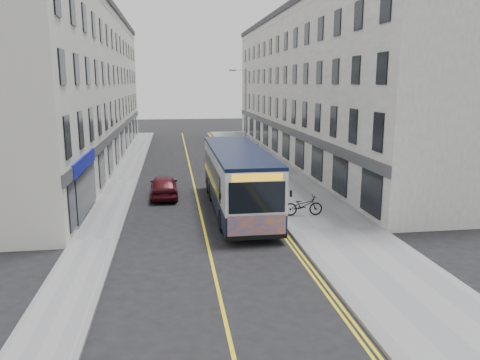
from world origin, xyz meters
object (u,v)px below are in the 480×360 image
object	(u,v)px
city_bus	(237,177)
pedestrian_far	(257,156)
bicycle	(303,205)
streetlamp	(245,117)
car_maroon	(164,186)
car_white	(217,154)
pedestrian_near	(250,160)

from	to	relation	value
city_bus	pedestrian_far	world-z (taller)	city_bus
bicycle	streetlamp	bearing A→B (deg)	7.59
car_maroon	streetlamp	bearing A→B (deg)	-131.26
bicycle	car_white	bearing A→B (deg)	11.47
pedestrian_near	bicycle	bearing A→B (deg)	-71.48
bicycle	pedestrian_near	world-z (taller)	pedestrian_near
streetlamp	bicycle	size ratio (longest dim) A/B	3.92
streetlamp	city_bus	distance (m)	11.51
pedestrian_far	streetlamp	bearing A→B (deg)	-137.35
streetlamp	pedestrian_far	distance (m)	3.77
streetlamp	car_maroon	distance (m)	10.28
pedestrian_far	car_white	world-z (taller)	pedestrian_far
city_bus	pedestrian_near	xyz separation A→B (m)	(2.52, 11.12, -0.94)
city_bus	car_white	size ratio (longest dim) A/B	2.66
streetlamp	car_maroon	xyz separation A→B (m)	(-6.17, -7.35, -3.68)
streetlamp	pedestrian_near	bearing A→B (deg)	11.10
car_white	car_maroon	distance (m)	13.19
streetlamp	pedestrian_near	size ratio (longest dim) A/B	4.84
city_bus	bicycle	distance (m)	3.90
pedestrian_near	pedestrian_far	world-z (taller)	pedestrian_far
car_maroon	pedestrian_near	bearing A→B (deg)	-132.79
city_bus	car_white	distance (m)	16.12
city_bus	bicycle	world-z (taller)	city_bus
streetlamp	pedestrian_near	xyz separation A→B (m)	(0.41, 0.08, -3.44)
car_maroon	car_white	bearing A→B (deg)	-111.25
pedestrian_near	pedestrian_far	xyz separation A→B (m)	(0.82, 1.27, 0.14)
pedestrian_far	car_white	distance (m)	4.70
bicycle	car_maroon	distance (m)	9.13
city_bus	car_maroon	world-z (taller)	city_bus
pedestrian_near	streetlamp	bearing A→B (deg)	-153.42
bicycle	car_maroon	world-z (taller)	car_maroon
car_white	car_maroon	xyz separation A→B (m)	(-4.51, -12.39, -0.03)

